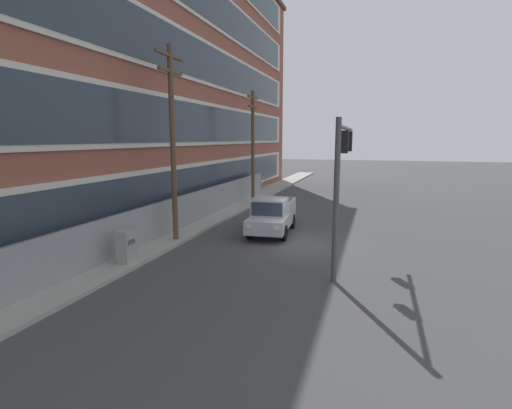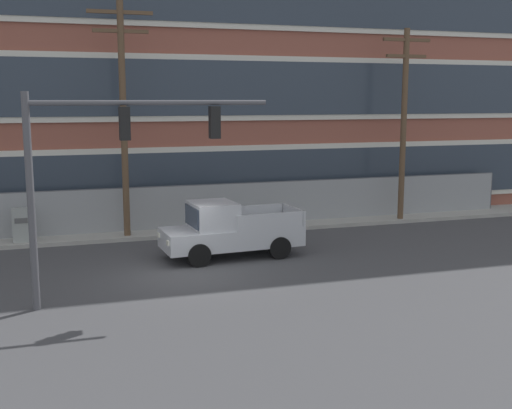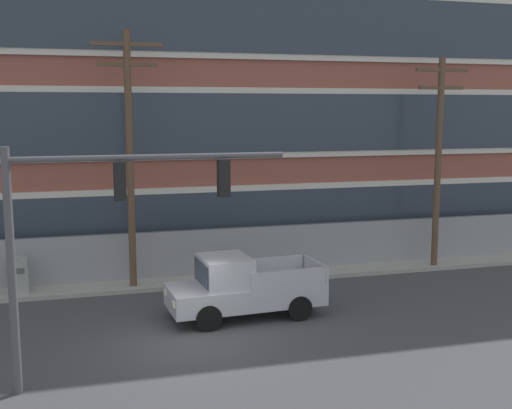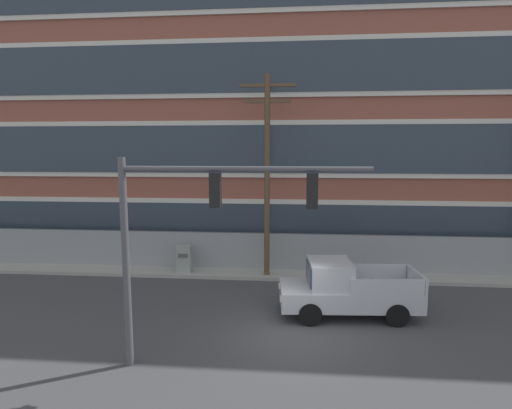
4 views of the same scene
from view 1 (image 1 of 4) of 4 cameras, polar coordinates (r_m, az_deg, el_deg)
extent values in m
plane|color=#424244|center=(19.37, 6.15, -5.86)|extent=(160.00, 160.00, 0.00)
cube|color=#9E9B93|center=(21.51, -11.38, -4.23)|extent=(80.00, 2.19, 0.16)
cube|color=brown|center=(26.74, -21.65, 18.86)|extent=(53.11, 9.98, 19.53)
cube|color=beige|center=(23.76, -10.94, 2.15)|extent=(48.86, 0.10, 2.81)
cube|color=#2D3844|center=(23.73, -10.81, 2.14)|extent=(46.74, 0.06, 2.34)
cube|color=beige|center=(23.60, -11.24, 11.60)|extent=(48.86, 0.10, 2.81)
cube|color=#2D3844|center=(23.57, -11.11, 11.60)|extent=(46.74, 0.06, 2.34)
cube|color=beige|center=(24.08, -11.56, 20.92)|extent=(48.86, 0.10, 2.81)
cube|color=#2D3844|center=(24.05, -11.42, 20.94)|extent=(46.74, 0.06, 2.34)
cube|color=gray|center=(21.18, -12.51, -1.98)|extent=(34.57, 0.04, 1.96)
cylinder|color=#4C4C51|center=(37.03, 0.69, 3.05)|extent=(0.06, 0.06, 1.96)
cylinder|color=#4C4C51|center=(21.01, -12.60, 0.64)|extent=(34.57, 0.05, 0.05)
cylinder|color=#4C4C51|center=(14.16, 11.37, 0.36)|extent=(0.20, 0.20, 5.80)
cylinder|color=#4C4C51|center=(17.22, 12.74, 10.57)|extent=(6.48, 0.14, 0.14)
cube|color=black|center=(16.47, 12.47, 8.73)|extent=(0.28, 0.32, 0.90)
cylinder|color=#4B0807|center=(16.49, 11.87, 9.72)|extent=(0.04, 0.18, 0.18)
cylinder|color=gold|center=(16.49, 11.84, 8.75)|extent=(0.04, 0.18, 0.18)
cylinder|color=#0A4011|center=(16.49, 11.81, 7.78)|extent=(0.04, 0.18, 0.18)
cube|color=black|center=(18.95, 13.08, 8.77)|extent=(0.28, 0.32, 0.90)
cylinder|color=#4B0807|center=(18.97, 12.57, 9.63)|extent=(0.04, 0.18, 0.18)
cylinder|color=#503E08|center=(18.97, 12.54, 8.79)|extent=(0.04, 0.18, 0.18)
cylinder|color=green|center=(18.97, 12.51, 7.94)|extent=(0.04, 0.18, 0.18)
cube|color=#B2B5BA|center=(21.61, 2.33, -2.16)|extent=(5.05, 2.25, 0.70)
cube|color=#B2B5BA|center=(20.80, 1.98, -0.34)|extent=(1.59, 1.87, 0.93)
cube|color=#283342|center=(20.06, 1.56, -0.70)|extent=(0.16, 1.59, 0.69)
cube|color=#B2B5BA|center=(22.43, 5.15, -0.13)|extent=(2.47, 0.28, 0.56)
cube|color=#B2B5BA|center=(22.75, 0.63, 0.04)|extent=(2.47, 0.28, 0.56)
cube|color=#B2B5BA|center=(23.85, 3.45, 0.46)|extent=(0.22, 1.86, 0.56)
cylinder|color=black|center=(20.12, 4.01, -4.07)|extent=(0.82, 0.31, 0.80)
cylinder|color=black|center=(20.46, -0.91, -3.82)|extent=(0.82, 0.31, 0.80)
cylinder|color=black|center=(22.98, 5.20, -2.39)|extent=(0.82, 0.31, 0.80)
cylinder|color=black|center=(23.28, 0.87, -2.19)|extent=(0.82, 0.31, 0.80)
cube|color=white|center=(19.08, 2.91, -3.40)|extent=(0.08, 0.24, 0.16)
cube|color=white|center=(19.36, -1.04, -3.20)|extent=(0.08, 0.24, 0.16)
cylinder|color=brown|center=(19.68, -11.78, 8.05)|extent=(0.26, 0.26, 9.36)
cube|color=brown|center=(20.03, -12.21, 20.09)|extent=(2.50, 0.14, 0.14)
cube|color=brown|center=(19.91, -12.14, 18.11)|extent=(2.13, 0.14, 0.14)
cylinder|color=brown|center=(31.07, -0.45, 8.02)|extent=(0.26, 0.26, 8.66)
cube|color=brown|center=(31.21, -0.46, 15.06)|extent=(2.29, 0.14, 0.14)
cube|color=brown|center=(31.15, -0.45, 13.78)|extent=(1.95, 0.14, 0.14)
cube|color=#939993|center=(16.89, -18.04, -5.99)|extent=(0.68, 0.50, 1.46)
cube|color=#515151|center=(16.68, -17.36, -5.11)|extent=(0.47, 0.02, 0.20)
camera|label=2|loc=(21.78, 65.75, 5.32)|focal=45.00mm
camera|label=3|loc=(20.91, 59.77, 9.09)|focal=45.00mm
camera|label=4|loc=(20.41, 43.31, 9.31)|focal=28.00mm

